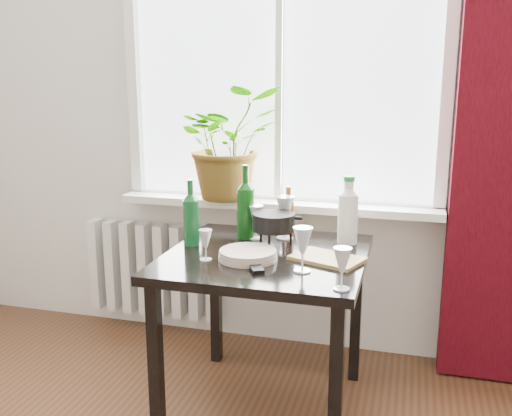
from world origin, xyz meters
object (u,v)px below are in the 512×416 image
(potted_plant, at_px, (228,143))
(wineglass_back_center, at_px, (285,217))
(wine_bottle_right, at_px, (246,201))
(bottle_amber, at_px, (288,211))
(tv_remote, at_px, (255,266))
(wineglass_back_left, at_px, (256,222))
(table, at_px, (266,274))
(radiator, at_px, (153,269))
(wineglass_far_right, at_px, (342,268))
(wineglass_front_left, at_px, (206,245))
(wine_bottle_left, at_px, (191,212))
(plate_stack, at_px, (248,255))
(fondue_pot, at_px, (274,229))
(cutting_board, at_px, (327,259))
(cleaning_bottle, at_px, (348,209))
(wineglass_front_right, at_px, (303,249))

(potted_plant, xyz_separation_m, wineglass_back_center, (0.39, -0.34, -0.30))
(wine_bottle_right, bearing_deg, bottle_amber, 29.79)
(tv_remote, bearing_deg, wineglass_back_left, 77.49)
(table, bearing_deg, radiator, 143.46)
(table, distance_m, wineglass_back_left, 0.29)
(wineglass_far_right, xyz_separation_m, wineglass_front_left, (-0.59, 0.19, -0.01))
(potted_plant, bearing_deg, wine_bottle_left, -89.62)
(table, relative_size, wine_bottle_right, 2.39)
(potted_plant, height_order, plate_stack, potted_plant)
(potted_plant, height_order, fondue_pot, potted_plant)
(table, relative_size, fondue_pot, 3.83)
(fondue_pot, height_order, cutting_board, fondue_pot)
(plate_stack, bearing_deg, cleaning_bottle, 43.63)
(cleaning_bottle, bearing_deg, cutting_board, -99.90)
(potted_plant, bearing_deg, radiator, 175.87)
(wineglass_back_center, distance_m, wineglass_front_left, 0.48)
(wine_bottle_left, height_order, wine_bottle_right, wine_bottle_right)
(table, relative_size, potted_plant, 1.42)
(radiator, relative_size, wineglass_front_left, 5.96)
(wine_bottle_left, xyz_separation_m, wine_bottle_right, (0.20, 0.18, 0.03))
(radiator, height_order, wineglass_back_center, wineglass_back_center)
(fondue_pot, distance_m, tv_remote, 0.34)
(radiator, height_order, bottle_amber, bottle_amber)
(potted_plant, bearing_deg, wine_bottle_right, -61.27)
(wine_bottle_right, bearing_deg, wine_bottle_left, -138.87)
(radiator, bearing_deg, wineglass_back_left, -29.40)
(wine_bottle_left, bearing_deg, radiator, 129.61)
(radiator, distance_m, potted_plant, 0.91)
(table, distance_m, wineglass_far_right, 0.54)
(wine_bottle_right, xyz_separation_m, wineglass_front_left, (-0.06, -0.38, -0.11))
(cleaning_bottle, height_order, wineglass_front_left, cleaning_bottle)
(wine_bottle_right, distance_m, plate_stack, 0.37)
(wineglass_front_left, bearing_deg, wineglass_front_right, -4.29)
(fondue_pot, relative_size, cutting_board, 0.78)
(wineglass_front_right, xyz_separation_m, fondue_pot, (-0.19, 0.32, -0.02))
(radiator, xyz_separation_m, table, (0.85, -0.63, 0.27))
(potted_plant, xyz_separation_m, wine_bottle_left, (0.00, -0.56, -0.25))
(bottle_amber, xyz_separation_m, fondue_pot, (-0.02, -0.19, -0.04))
(table, xyz_separation_m, fondue_pot, (0.00, 0.13, 0.17))
(radiator, xyz_separation_m, wineglass_front_right, (1.05, -0.82, 0.45))
(bottle_amber, relative_size, wineglass_front_left, 1.78)
(wineglass_back_center, xyz_separation_m, wineglass_front_left, (-0.24, -0.41, -0.04))
(wineglass_back_center, xyz_separation_m, plate_stack, (-0.08, -0.35, -0.08))
(plate_stack, height_order, tv_remote, plate_stack)
(table, bearing_deg, potted_plant, 121.44)
(wine_bottle_right, relative_size, wineglass_front_left, 2.64)
(wine_bottle_left, height_order, bottle_amber, wine_bottle_left)
(wineglass_back_left, bearing_deg, wine_bottle_right, 173.00)
(wineglass_front_right, relative_size, tv_remote, 1.20)
(table, bearing_deg, wineglass_front_right, -44.16)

